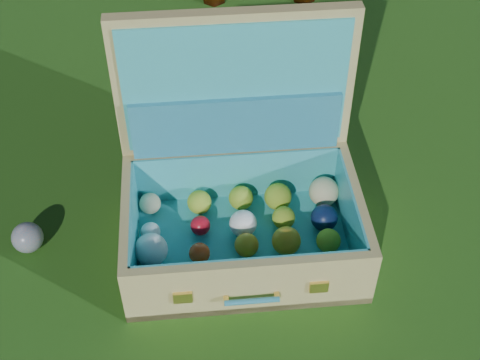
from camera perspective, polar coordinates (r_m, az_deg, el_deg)
name	(u,v)px	position (r m, az deg, el deg)	size (l,w,h in m)	color
ground	(202,199)	(1.69, -3.23, -1.62)	(60.00, 60.00, 0.00)	#215114
stray_ball	(27,238)	(1.63, -17.69, -4.70)	(0.07, 0.07, 0.07)	teal
suitcase	(241,185)	(1.51, 0.09, -0.45)	(0.53, 0.41, 0.51)	tan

